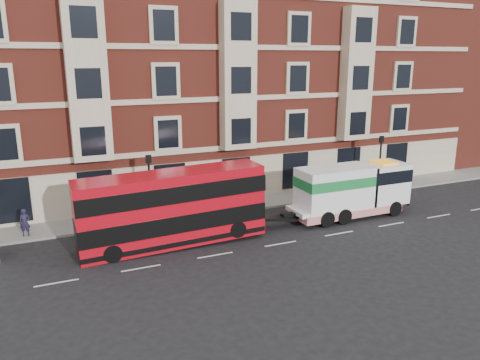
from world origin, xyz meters
The scene contains 8 objects.
ground centered at (0.00, 0.00, 0.00)m, with size 120.00×120.00×0.00m, color black.
sidewalk centered at (0.00, 7.50, 0.07)m, with size 90.00×3.00×0.15m, color slate.
victorian_terrace centered at (0.50, 15.00, 10.07)m, with size 45.00×12.00×20.40m.
lamp_post_west centered at (-6.00, 6.20, 2.68)m, with size 0.35×0.15×4.35m.
lamp_post_east centered at (12.00, 6.20, 2.68)m, with size 0.35×0.15×4.35m.
double_decker_bus centered at (-5.64, 2.35, 2.24)m, with size 10.43×2.39×4.22m.
tow_truck centered at (6.41, 2.35, 1.84)m, with size 8.35×2.47×3.48m.
pedestrian centered at (-13.32, 6.75, 0.97)m, with size 0.60×0.39×1.64m, color #221C38.
Camera 1 is at (-12.08, -21.89, 10.32)m, focal length 35.00 mm.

